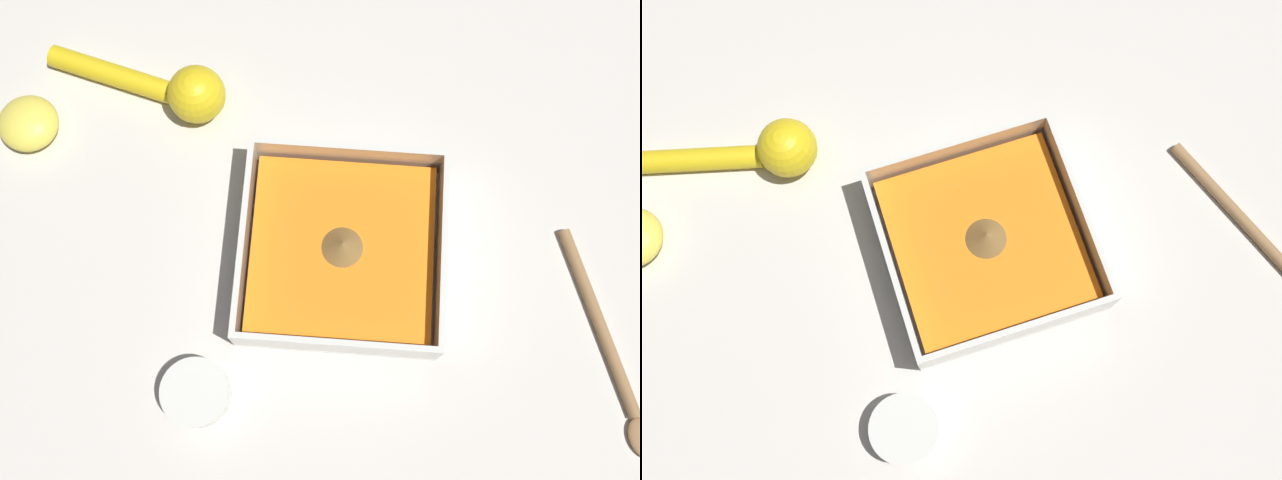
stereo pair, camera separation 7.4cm
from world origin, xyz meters
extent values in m
plane|color=beige|center=(0.00, 0.00, 0.00)|extent=(4.00, 4.00, 0.00)
cube|color=silver|center=(0.01, 0.02, 0.00)|extent=(0.20, 0.20, 0.01)
cube|color=silver|center=(0.01, 0.11, 0.04)|extent=(0.20, 0.01, 0.05)
cube|color=silver|center=(0.01, -0.08, 0.04)|extent=(0.20, 0.01, 0.05)
cube|color=silver|center=(0.11, 0.02, 0.04)|extent=(0.01, 0.19, 0.05)
cube|color=silver|center=(-0.09, 0.02, 0.04)|extent=(0.01, 0.19, 0.05)
cube|color=orange|center=(0.01, 0.02, 0.02)|extent=(0.18, 0.18, 0.03)
cone|color=brown|center=(0.01, 0.02, 0.05)|extent=(0.04, 0.04, 0.02)
cylinder|color=silver|center=(0.16, -0.11, 0.02)|extent=(0.07, 0.07, 0.03)
cylinder|color=brown|center=(0.16, -0.11, 0.01)|extent=(0.06, 0.06, 0.02)
sphere|color=yellow|center=(-0.15, -0.15, 0.03)|extent=(0.06, 0.06, 0.06)
cylinder|color=yellow|center=(-0.17, -0.24, 0.01)|extent=(0.06, 0.14, 0.02)
ellipsoid|color=#EFDB4C|center=(-0.11, -0.32, 0.02)|extent=(0.06, 0.06, 0.03)
cylinder|color=olive|center=(0.06, 0.28, 0.01)|extent=(0.19, 0.08, 0.01)
camera|label=1|loc=(0.20, 0.01, 0.75)|focal=42.00mm
camera|label=2|loc=(0.19, -0.06, 0.75)|focal=42.00mm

